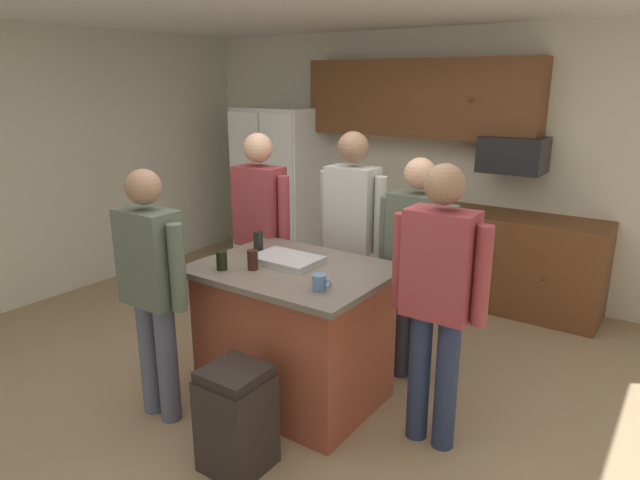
% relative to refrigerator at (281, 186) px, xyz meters
% --- Properties ---
extents(floor, '(7.04, 7.04, 0.00)m').
position_rel_refrigerator_xyz_m(floor, '(2.00, -2.38, -0.90)').
color(floor, '#937A5B').
rests_on(floor, ground).
extents(back_wall, '(6.40, 0.10, 2.60)m').
position_rel_refrigerator_xyz_m(back_wall, '(2.00, 0.42, 0.40)').
color(back_wall, beige).
rests_on(back_wall, ground).
extents(side_wall_left, '(0.10, 5.60, 2.60)m').
position_rel_refrigerator_xyz_m(side_wall_left, '(-1.20, -2.38, 0.40)').
color(side_wall_left, beige).
rests_on(side_wall_left, ground).
extents(cabinet_run_upper, '(2.40, 0.38, 0.75)m').
position_rel_refrigerator_xyz_m(cabinet_run_upper, '(1.60, 0.22, 1.02)').
color(cabinet_run_upper, brown).
extents(cabinet_run_lower, '(1.80, 0.63, 0.90)m').
position_rel_refrigerator_xyz_m(cabinet_run_lower, '(2.60, 0.10, -0.45)').
color(cabinet_run_lower, brown).
rests_on(cabinet_run_lower, ground).
extents(refrigerator, '(0.93, 0.76, 1.80)m').
position_rel_refrigerator_xyz_m(refrigerator, '(0.00, 0.00, 0.00)').
color(refrigerator, white).
rests_on(refrigerator, ground).
extents(microwave_over_range, '(0.56, 0.40, 0.32)m').
position_rel_refrigerator_xyz_m(microwave_over_range, '(2.60, 0.12, 0.55)').
color(microwave_over_range, black).
extents(kitchen_island, '(1.23, 0.95, 0.94)m').
position_rel_refrigerator_xyz_m(kitchen_island, '(1.97, -2.33, -0.43)').
color(kitchen_island, brown).
rests_on(kitchen_island, ground).
extents(person_host_foreground, '(0.57, 0.22, 1.61)m').
position_rel_refrigerator_xyz_m(person_host_foreground, '(1.39, -2.99, 0.02)').
color(person_host_foreground, '#4C5166').
rests_on(person_host_foreground, ground).
extents(person_guest_right, '(0.57, 0.23, 1.72)m').
position_rel_refrigerator_xyz_m(person_guest_right, '(1.23, -1.80, 0.09)').
color(person_guest_right, tan).
rests_on(person_guest_right, ground).
extents(person_elder_center, '(0.57, 0.22, 1.68)m').
position_rel_refrigerator_xyz_m(person_elder_center, '(2.93, -2.26, 0.07)').
color(person_elder_center, '#232D4C').
rests_on(person_elder_center, ground).
extents(person_guest_left, '(0.57, 0.23, 1.74)m').
position_rel_refrigerator_xyz_m(person_guest_left, '(1.90, -1.51, 0.11)').
color(person_guest_left, tan).
rests_on(person_guest_left, ground).
extents(person_guest_by_door, '(0.57, 0.22, 1.61)m').
position_rel_refrigerator_xyz_m(person_guest_by_door, '(2.50, -1.65, 0.02)').
color(person_guest_by_door, '#383842').
rests_on(person_guest_by_door, ground).
extents(glass_dark_ale, '(0.07, 0.07, 0.12)m').
position_rel_refrigerator_xyz_m(glass_dark_ale, '(1.62, -2.63, 0.10)').
color(glass_dark_ale, black).
rests_on(glass_dark_ale, kitchen_island).
extents(mug_blue_stoneware, '(0.13, 0.08, 0.09)m').
position_rel_refrigerator_xyz_m(mug_blue_stoneware, '(2.34, -2.57, 0.09)').
color(mug_blue_stoneware, '#4C6B99').
rests_on(mug_blue_stoneware, kitchen_island).
extents(tumbler_amber, '(0.07, 0.07, 0.13)m').
position_rel_refrigerator_xyz_m(tumbler_amber, '(1.78, -2.52, 0.10)').
color(tumbler_amber, black).
rests_on(tumbler_amber, kitchen_island).
extents(glass_stout_tall, '(0.07, 0.07, 0.16)m').
position_rel_refrigerator_xyz_m(glass_stout_tall, '(1.58, -2.23, 0.12)').
color(glass_stout_tall, black).
rests_on(glass_stout_tall, kitchen_island).
extents(serving_tray, '(0.44, 0.30, 0.04)m').
position_rel_refrigerator_xyz_m(serving_tray, '(1.87, -2.28, 0.06)').
color(serving_tray, '#B7B7BC').
rests_on(serving_tray, kitchen_island).
extents(trash_bin, '(0.34, 0.34, 0.61)m').
position_rel_refrigerator_xyz_m(trash_bin, '(2.14, -3.09, -0.60)').
color(trash_bin, black).
rests_on(trash_bin, ground).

